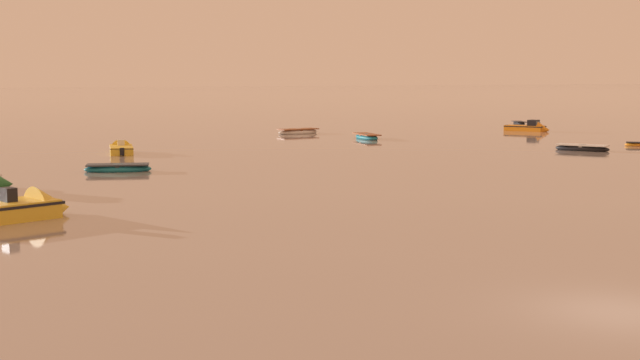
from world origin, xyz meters
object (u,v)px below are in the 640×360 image
Objects in this scene: rowboat_moored_0 at (582,148)px; rowboat_moored_5 at (298,132)px; motorboat_moored_1 at (121,150)px; motorboat_moored_2 at (12,213)px; motorboat_moored_4 at (531,129)px; rowboat_moored_2 at (118,169)px; rowboat_moored_4 at (519,123)px; rowboat_moored_6 at (367,137)px.

rowboat_moored_5 is at bearing 170.85° from rowboat_moored_0.
motorboat_moored_2 reaches higher than motorboat_moored_1.
motorboat_moored_4 is (44.68, 8.30, 0.05)m from motorboat_moored_1.
motorboat_moored_2 is at bearing -99.42° from rowboat_moored_2.
motorboat_moored_4 is 24.77m from rowboat_moored_5.
motorboat_moored_4 is 1.03× the size of rowboat_moored_5.
motorboat_moored_1 is 1.04× the size of rowboat_moored_5.
motorboat_moored_4 is at bearing 12.57° from motorboat_moored_2.
motorboat_moored_1 is 0.75× the size of motorboat_moored_2.
motorboat_moored_2 is 78.61m from rowboat_moored_4.
motorboat_moored_4 is 12.74m from rowboat_moored_4.
rowboat_moored_2 is 0.97× the size of rowboat_moored_6.
motorboat_moored_2 reaches higher than motorboat_moored_4.
motorboat_moored_2 is at bearing -103.31° from rowboat_moored_0.
motorboat_moored_4 is at bearing 117.86° from rowboat_moored_0.
rowboat_moored_5 is at bearing -155.76° from rowboat_moored_6.
rowboat_moored_2 is at bearing 177.80° from motorboat_moored_1.
rowboat_moored_4 is at bearing 122.89° from rowboat_moored_6.
motorboat_moored_1 is 1.11× the size of rowboat_moored_6.
motorboat_moored_1 is 1.42× the size of rowboat_moored_4.
rowboat_moored_2 is 13.24m from motorboat_moored_1.
rowboat_moored_0 is 0.66× the size of motorboat_moored_2.
motorboat_moored_1 is 45.45m from motorboat_moored_4.
rowboat_moored_4 is at bearing 179.24° from rowboat_moored_5.
rowboat_moored_5 is (-30.48, -4.51, 0.05)m from rowboat_moored_4.
motorboat_moored_1 is at bearing -47.62° from rowboat_moored_4.
motorboat_moored_1 reaches higher than rowboat_moored_0.
rowboat_moored_0 is 0.89× the size of motorboat_moored_4.
rowboat_moored_2 is (-36.40, -0.27, -0.01)m from rowboat_moored_0.
rowboat_moored_2 is 0.89× the size of motorboat_moored_4.
motorboat_moored_2 is at bearing -29.88° from rowboat_moored_4.
motorboat_moored_4 is 1.09× the size of rowboat_moored_6.
motorboat_moored_4 is 21.10m from rowboat_moored_6.
motorboat_moored_1 is 31.30m from motorboat_moored_2.
rowboat_moored_6 is (-9.80, 18.10, 0.00)m from rowboat_moored_0.
rowboat_moored_5 is 1.06× the size of rowboat_moored_6.
rowboat_moored_4 is at bearing 46.05° from rowboat_moored_2.
motorboat_moored_2 reaches higher than rowboat_moored_4.
motorboat_moored_1 is (-33.58, 12.67, 0.04)m from rowboat_moored_0.
rowboat_moored_4 is at bearing 115.82° from motorboat_moored_4.
motorboat_moored_1 is at bearing 26.16° from rowboat_moored_5.
rowboat_moored_2 is at bearing 43.41° from motorboat_moored_2.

